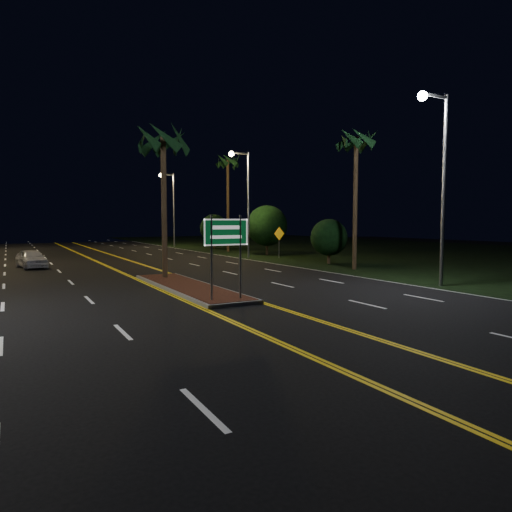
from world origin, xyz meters
TOP-DOWN VIEW (x-y plane):
  - ground at (0.00, 0.00)m, footprint 120.00×120.00m
  - grass_right at (30.00, 25.00)m, footprint 40.00×110.00m
  - median_island at (0.00, 7.00)m, footprint 2.25×10.25m
  - highway_sign at (0.00, 2.80)m, footprint 1.80×0.08m
  - streetlight_right_near at (10.61, 2.00)m, footprint 1.91×0.44m
  - streetlight_right_mid at (10.61, 22.00)m, footprint 1.91×0.44m
  - streetlight_right_far at (10.61, 42.00)m, footprint 1.91×0.44m
  - palm_median at (0.00, 10.50)m, footprint 2.40×2.40m
  - palm_right_near at (12.50, 10.00)m, footprint 2.40×2.40m
  - palm_right_far at (12.80, 30.00)m, footprint 2.40×2.40m
  - shrub_near at (13.50, 14.00)m, footprint 2.70×2.70m
  - shrub_mid at (14.00, 24.00)m, footprint 3.78×3.78m
  - shrub_far at (13.80, 36.00)m, footprint 3.24×3.24m
  - car_near at (-5.91, 21.00)m, footprint 2.62×4.69m
  - warning_sign at (13.00, 20.18)m, footprint 1.09×0.25m

SIDE VIEW (x-z plane):
  - ground at x=0.00m, z-range 0.00..0.00m
  - grass_right at x=30.00m, z-range 0.00..0.01m
  - median_island at x=0.00m, z-range 0.00..0.17m
  - car_near at x=-5.91m, z-range 0.00..1.48m
  - warning_sign at x=13.00m, z-range 0.41..3.05m
  - shrub_near at x=13.50m, z-range 0.30..3.60m
  - shrub_far at x=13.80m, z-range 0.36..4.32m
  - highway_sign at x=0.00m, z-range 0.80..4.00m
  - shrub_mid at x=14.00m, z-range 0.42..5.04m
  - streetlight_right_near at x=10.61m, z-range 1.16..10.16m
  - streetlight_right_mid at x=10.61m, z-range 1.16..10.16m
  - streetlight_right_far at x=10.61m, z-range 1.16..10.16m
  - palm_median at x=0.00m, z-range 3.13..11.43m
  - palm_right_near at x=12.50m, z-range 3.56..12.86m
  - palm_right_far at x=12.80m, z-range 3.99..14.29m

